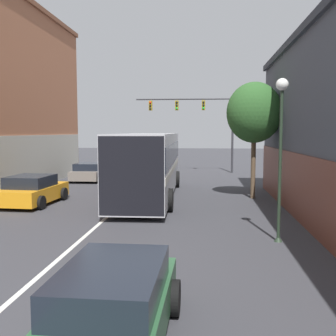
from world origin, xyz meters
The scene contains 8 objects.
lane_center_line centered at (0.00, 17.65, 0.00)m, with size 0.14×47.30×0.01m.
bus centered at (1.01, 18.43, 1.86)m, with size 3.09×12.07×3.31m.
hatchback_foreground centered at (2.46, 3.90, 0.64)m, with size 1.97×4.71×1.32m.
parked_car_left_near centered at (-4.11, 24.93, 0.60)m, with size 2.21×3.90×1.24m.
parked_car_left_mid centered at (-4.18, 15.86, 0.66)m, with size 2.33×4.06×1.37m.
traffic_signal_gantry centered at (3.43, 31.28, 4.79)m, with size 8.15×0.36×6.42m.
street_lamp centered at (6.17, 10.49, 3.24)m, with size 0.38×0.38×5.01m.
street_tree_near centered at (6.34, 18.56, 4.35)m, with size 2.78×2.50×5.90m.
Camera 1 is at (3.88, -1.73, 3.40)m, focal length 42.00 mm.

